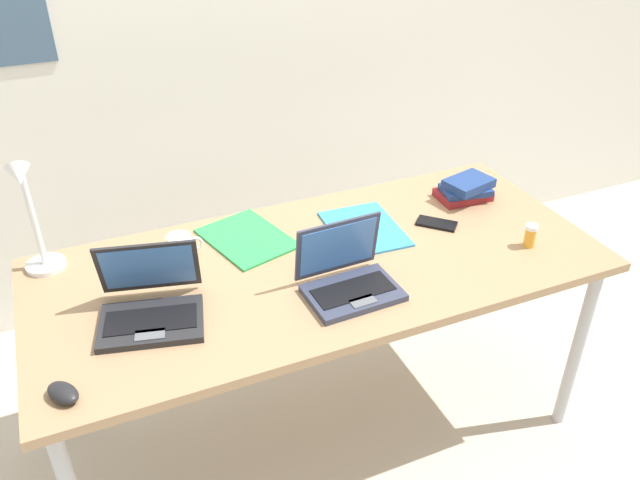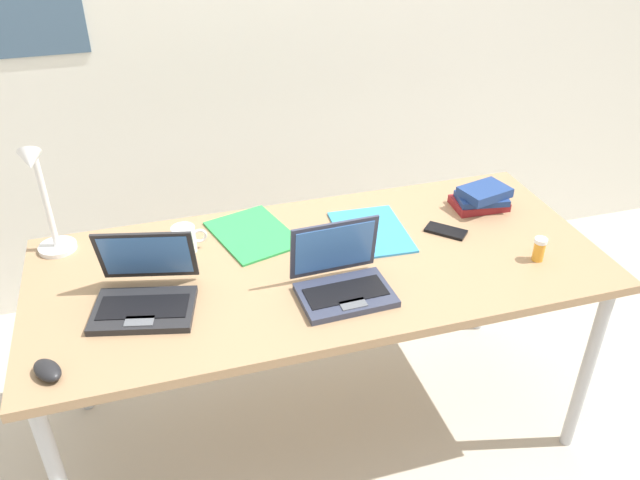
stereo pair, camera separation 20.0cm
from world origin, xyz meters
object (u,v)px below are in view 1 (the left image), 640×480
(book_stack, at_px, (466,189))
(coffee_mug, at_px, (181,248))
(paper_folder_front_left, at_px, (364,229))
(laptop_far_corner, at_px, (151,305))
(cell_phone, at_px, (437,223))
(desk_lamp, at_px, (32,218))
(laptop_back_right, at_px, (348,278))
(paper_folder_mid_desk, at_px, (247,238))
(pill_bottle, at_px, (530,235))
(computer_mouse, at_px, (63,393))

(book_stack, distance_m, coffee_mug, 1.06)
(paper_folder_front_left, bearing_deg, laptop_far_corner, -166.18)
(cell_phone, distance_m, coffee_mug, 0.87)
(desk_lamp, bearing_deg, coffee_mug, -13.04)
(laptop_back_right, bearing_deg, laptop_far_corner, 169.70)
(desk_lamp, bearing_deg, book_stack, -4.34)
(desk_lamp, distance_m, laptop_back_right, 0.94)
(desk_lamp, relative_size, paper_folder_mid_desk, 1.29)
(cell_phone, bearing_deg, paper_folder_front_left, 118.80)
(pill_bottle, relative_size, book_stack, 0.40)
(paper_folder_mid_desk, bearing_deg, laptop_back_right, -64.06)
(laptop_back_right, height_order, book_stack, laptop_back_right)
(desk_lamp, xyz_separation_m, computer_mouse, (0.00, -0.57, -0.18))
(cell_phone, distance_m, paper_folder_mid_desk, 0.66)
(coffee_mug, bearing_deg, laptop_back_right, -40.41)
(computer_mouse, height_order, paper_folder_front_left, computer_mouse)
(computer_mouse, bearing_deg, laptop_back_right, -22.65)
(computer_mouse, height_order, cell_phone, computer_mouse)
(laptop_far_corner, relative_size, laptop_back_right, 1.20)
(computer_mouse, distance_m, cell_phone, 1.30)
(laptop_back_right, height_order, computer_mouse, laptop_back_right)
(coffee_mug, bearing_deg, laptop_far_corner, -119.38)
(laptop_back_right, bearing_deg, cell_phone, 26.21)
(laptop_back_right, relative_size, cell_phone, 2.04)
(laptop_back_right, distance_m, coffee_mug, 0.55)
(desk_lamp, height_order, paper_folder_front_left, desk_lamp)
(desk_lamp, relative_size, book_stack, 2.02)
(laptop_back_right, xyz_separation_m, paper_folder_mid_desk, (-0.19, 0.39, -0.04))
(desk_lamp, xyz_separation_m, paper_folder_mid_desk, (0.63, -0.06, -0.19))
(paper_folder_front_left, bearing_deg, book_stack, 6.33)
(computer_mouse, bearing_deg, book_stack, -13.66)
(desk_lamp, bearing_deg, computer_mouse, -89.65)
(desk_lamp, height_order, coffee_mug, desk_lamp)
(paper_folder_mid_desk, bearing_deg, book_stack, -3.56)
(laptop_far_corner, distance_m, coffee_mug, 0.29)
(pill_bottle, bearing_deg, paper_folder_front_left, 145.85)
(computer_mouse, bearing_deg, paper_folder_mid_desk, 8.07)
(pill_bottle, relative_size, coffee_mug, 0.70)
(laptop_far_corner, height_order, coffee_mug, laptop_far_corner)
(book_stack, distance_m, paper_folder_front_left, 0.44)
(laptop_far_corner, distance_m, laptop_back_right, 0.57)
(cell_phone, distance_m, pill_bottle, 0.31)
(laptop_back_right, distance_m, computer_mouse, 0.82)
(desk_lamp, distance_m, coffee_mug, 0.44)
(laptop_far_corner, distance_m, paper_folder_mid_desk, 0.47)
(computer_mouse, distance_m, pill_bottle, 1.47)
(pill_bottle, bearing_deg, cell_phone, 130.98)
(computer_mouse, distance_m, coffee_mug, 0.62)
(book_stack, relative_size, paper_folder_mid_desk, 0.64)
(desk_lamp, distance_m, laptop_far_corner, 0.46)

